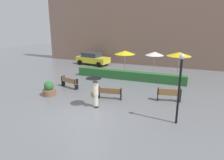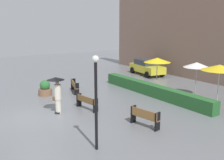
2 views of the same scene
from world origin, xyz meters
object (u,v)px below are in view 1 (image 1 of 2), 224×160
(lamp_post, at_px, (180,82))
(parked_car, at_px, (93,58))
(patio_umbrella_yellow, at_px, (125,53))
(patio_umbrella_yellow_far, at_px, (179,54))
(patio_umbrella_white, at_px, (155,54))
(planter_pot, at_px, (49,89))
(bench_far_right, at_px, (169,94))
(bench_mid_center, at_px, (110,92))
(bench_far_left, at_px, (69,82))
(pedestrian_with_umbrella, at_px, (95,87))

(lamp_post, xyz_separation_m, parked_car, (-11.42, 12.56, -1.55))
(patio_umbrella_yellow, xyz_separation_m, patio_umbrella_yellow_far, (5.16, 0.22, 0.10))
(patio_umbrella_white, bearing_deg, planter_pot, -125.51)
(bench_far_right, bearing_deg, parked_car, 138.68)
(bench_far_right, relative_size, bench_mid_center, 0.94)
(bench_mid_center, relative_size, patio_umbrella_white, 0.72)
(planter_pot, relative_size, patio_umbrella_white, 0.45)
(bench_mid_center, distance_m, patio_umbrella_white, 8.17)
(patio_umbrella_white, relative_size, patio_umbrella_yellow_far, 0.92)
(patio_umbrella_white, xyz_separation_m, parked_car, (-8.29, 2.67, -1.46))
(bench_mid_center, height_order, patio_umbrella_white, patio_umbrella_white)
(planter_pot, xyz_separation_m, patio_umbrella_yellow_far, (8.65, 7.85, 2.02))
(bench_far_right, height_order, patio_umbrella_yellow_far, patio_umbrella_yellow_far)
(bench_far_left, distance_m, parked_car, 9.61)
(bench_mid_center, height_order, pedestrian_with_umbrella, pedestrian_with_umbrella)
(pedestrian_with_umbrella, bearing_deg, bench_far_right, 32.82)
(planter_pot, bearing_deg, pedestrian_with_umbrella, -9.93)
(patio_umbrella_white, height_order, parked_car, patio_umbrella_white)
(parked_car, bearing_deg, planter_pot, -79.82)
(patio_umbrella_white, height_order, patio_umbrella_yellow_far, patio_umbrella_yellow_far)
(planter_pot, bearing_deg, patio_umbrella_white, 54.49)
(patio_umbrella_yellow, xyz_separation_m, patio_umbrella_white, (2.76, 1.12, -0.11))
(bench_far_left, xyz_separation_m, patio_umbrella_yellow, (3.09, 5.49, 1.86))
(lamp_post, bearing_deg, patio_umbrella_yellow, 123.89)
(pedestrian_with_umbrella, bearing_deg, patio_umbrella_white, 77.88)
(bench_far_left, relative_size, patio_umbrella_yellow, 0.70)
(bench_mid_center, height_order, patio_umbrella_yellow_far, patio_umbrella_yellow_far)
(bench_mid_center, relative_size, parked_car, 0.40)
(bench_far_left, bearing_deg, pedestrian_with_umbrella, -36.97)
(bench_mid_center, xyz_separation_m, pedestrian_with_umbrella, (-0.35, -1.69, 0.88))
(pedestrian_with_umbrella, height_order, planter_pot, pedestrian_with_umbrella)
(pedestrian_with_umbrella, relative_size, patio_umbrella_white, 0.86)
(bench_far_right, distance_m, patio_umbrella_yellow_far, 6.09)
(planter_pot, xyz_separation_m, patio_umbrella_yellow, (3.48, 7.63, 1.92))
(lamp_post, relative_size, patio_umbrella_yellow_far, 1.44)
(bench_mid_center, xyz_separation_m, planter_pot, (-4.56, -0.96, -0.03))
(patio_umbrella_yellow, distance_m, parked_car, 6.89)
(pedestrian_with_umbrella, distance_m, patio_umbrella_white, 9.74)
(bench_mid_center, bearing_deg, patio_umbrella_yellow_far, 59.32)
(planter_pot, bearing_deg, lamp_post, -6.91)
(bench_mid_center, bearing_deg, planter_pot, -168.12)
(lamp_post, bearing_deg, pedestrian_with_umbrella, 175.57)
(planter_pot, distance_m, parked_car, 11.61)
(bench_far_right, relative_size, patio_umbrella_yellow_far, 0.63)
(planter_pot, height_order, parked_car, parked_car)
(bench_far_left, distance_m, patio_umbrella_white, 9.00)
(patio_umbrella_white, bearing_deg, pedestrian_with_umbrella, -102.12)
(pedestrian_with_umbrella, bearing_deg, bench_mid_center, 78.37)
(patio_umbrella_yellow_far, xyz_separation_m, parked_car, (-10.70, 3.57, -1.67))
(bench_far_left, distance_m, patio_umbrella_yellow_far, 10.23)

